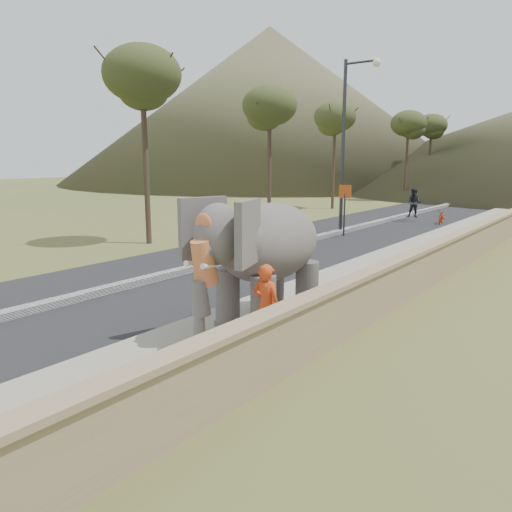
% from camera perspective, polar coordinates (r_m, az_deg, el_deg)
% --- Properties ---
extents(ground, '(160.00, 160.00, 0.00)m').
position_cam_1_polar(ground, '(9.83, -4.60, -10.57)').
color(ground, olive).
rests_on(ground, ground).
extents(road, '(7.00, 120.00, 0.03)m').
position_cam_1_polar(road, '(20.46, 3.50, 0.98)').
color(road, black).
rests_on(road, ground).
extents(median, '(0.35, 120.00, 0.22)m').
position_cam_1_polar(median, '(20.44, 3.50, 1.24)').
color(median, black).
rests_on(median, ground).
extents(walkway, '(3.00, 120.00, 0.15)m').
position_cam_1_polar(walkway, '(18.23, 16.71, -0.56)').
color(walkway, '#9E9687').
rests_on(walkway, ground).
extents(parapet, '(0.30, 120.00, 1.10)m').
position_cam_1_polar(parapet, '(17.65, 21.81, 0.31)').
color(parapet, tan).
rests_on(parapet, ground).
extents(lamppost, '(1.76, 0.36, 8.00)m').
position_cam_1_polar(lamppost, '(24.08, 10.65, 13.95)').
color(lamppost, '#303136').
rests_on(lamppost, ground).
extents(signboard, '(0.60, 0.08, 2.40)m').
position_cam_1_polar(signboard, '(23.50, 10.10, 6.15)').
color(signboard, '#2D2D33').
rests_on(signboard, ground).
extents(hill_left, '(60.00, 60.00, 22.00)m').
position_cam_1_polar(hill_left, '(76.28, 1.54, 16.74)').
color(hill_left, brown).
rests_on(hill_left, ground).
extents(elephant_and_man, '(2.17, 3.71, 2.69)m').
position_cam_1_polar(elephant_and_man, '(10.69, 1.47, -0.44)').
color(elephant_and_man, slate).
rests_on(elephant_and_man, ground).
extents(motorcyclist, '(2.46, 1.64, 1.92)m').
position_cam_1_polar(motorcyclist, '(29.81, 18.89, 5.10)').
color(motorcyclist, '#9C230E').
rests_on(motorcyclist, ground).
extents(trees, '(42.70, 41.76, 8.35)m').
position_cam_1_polar(trees, '(36.43, 27.19, 10.29)').
color(trees, '#473828').
rests_on(trees, ground).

